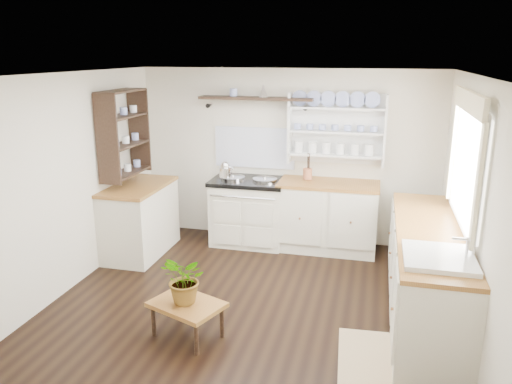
% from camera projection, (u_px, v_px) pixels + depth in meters
% --- Properties ---
extents(floor, '(4.00, 3.80, 0.01)m').
position_uv_depth(floor, '(252.00, 299.00, 5.22)').
color(floor, black).
rests_on(floor, ground).
extents(wall_back, '(4.00, 0.02, 2.30)m').
position_uv_depth(wall_back, '(287.00, 156.00, 6.68)').
color(wall_back, beige).
rests_on(wall_back, ground).
extents(wall_right, '(0.02, 3.80, 2.30)m').
position_uv_depth(wall_right, '(469.00, 209.00, 4.44)').
color(wall_right, beige).
rests_on(wall_right, ground).
extents(wall_left, '(0.02, 3.80, 2.30)m').
position_uv_depth(wall_left, '(72.00, 182.00, 5.37)').
color(wall_left, beige).
rests_on(wall_left, ground).
extents(ceiling, '(4.00, 3.80, 0.01)m').
position_uv_depth(ceiling, '(252.00, 74.00, 4.59)').
color(ceiling, white).
rests_on(ceiling, wall_back).
extents(window, '(0.08, 1.55, 1.22)m').
position_uv_depth(window, '(466.00, 159.00, 4.48)').
color(window, white).
rests_on(window, wall_right).
extents(aga_cooker, '(0.98, 0.69, 0.91)m').
position_uv_depth(aga_cooker, '(249.00, 211.00, 6.66)').
color(aga_cooker, '#EEE8CF').
rests_on(aga_cooker, floor).
extents(back_cabinets, '(1.27, 0.63, 0.90)m').
position_uv_depth(back_cabinets, '(328.00, 215.00, 6.45)').
color(back_cabinets, beige).
rests_on(back_cabinets, floor).
extents(right_cabinets, '(0.62, 2.43, 0.90)m').
position_uv_depth(right_cabinets, '(426.00, 272.00, 4.79)').
color(right_cabinets, beige).
rests_on(right_cabinets, floor).
extents(belfast_sink, '(0.55, 0.60, 0.45)m').
position_uv_depth(belfast_sink, '(437.00, 271.00, 4.00)').
color(belfast_sink, white).
rests_on(belfast_sink, right_cabinets).
extents(left_cabinets, '(0.62, 1.13, 0.90)m').
position_uv_depth(left_cabinets, '(140.00, 219.00, 6.32)').
color(left_cabinets, beige).
rests_on(left_cabinets, floor).
extents(plate_rack, '(1.20, 0.22, 0.90)m').
position_uv_depth(plate_rack, '(337.00, 128.00, 6.39)').
color(plate_rack, white).
rests_on(plate_rack, wall_back).
extents(high_shelf, '(1.50, 0.29, 0.16)m').
position_uv_depth(high_shelf, '(256.00, 99.00, 6.45)').
color(high_shelf, black).
rests_on(high_shelf, wall_back).
extents(left_shelving, '(0.28, 0.80, 1.05)m').
position_uv_depth(left_shelving, '(124.00, 133.00, 6.06)').
color(left_shelving, black).
rests_on(left_shelving, wall_left).
extents(kettle, '(0.16, 0.16, 0.20)m').
position_uv_depth(kettle, '(226.00, 169.00, 6.46)').
color(kettle, silver).
rests_on(kettle, aga_cooker).
extents(utensil_crock, '(0.12, 0.12, 0.14)m').
position_uv_depth(utensil_crock, '(307.00, 174.00, 6.45)').
color(utensil_crock, '#9D5939').
rests_on(utensil_crock, back_cabinets).
extents(center_table, '(0.74, 0.64, 0.34)m').
position_uv_depth(center_table, '(187.00, 307.00, 4.47)').
color(center_table, brown).
rests_on(center_table, floor).
extents(potted_plant, '(0.54, 0.53, 0.45)m').
position_uv_depth(potted_plant, '(186.00, 279.00, 4.39)').
color(potted_plant, '#3F7233').
rests_on(potted_plant, center_table).
extents(floor_rug, '(0.60, 0.88, 0.02)m').
position_uv_depth(floor_rug, '(371.00, 358.00, 4.20)').
color(floor_rug, '#9D7B5B').
rests_on(floor_rug, floor).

